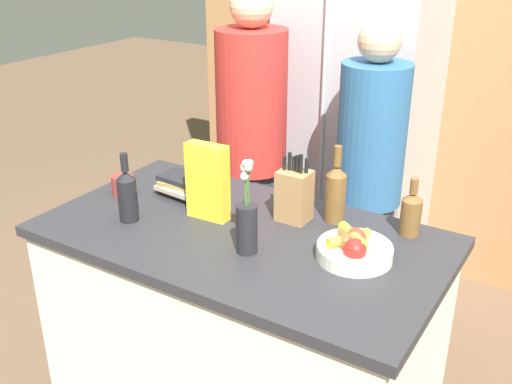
# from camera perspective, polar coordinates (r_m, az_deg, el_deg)

# --- Properties ---
(kitchen_island) EXTENTS (1.48, 0.82, 0.90)m
(kitchen_island) POSITION_cam_1_polar(r_m,az_deg,el_deg) (2.43, -1.31, -13.16)
(kitchen_island) COLOR silver
(kitchen_island) RESTS_ON ground_plane
(back_wall_wood) EXTENTS (2.68, 0.12, 2.60)m
(back_wall_wood) POSITION_cam_1_polar(r_m,az_deg,el_deg) (3.53, 14.17, 13.21)
(back_wall_wood) COLOR #AD7A4C
(back_wall_wood) RESTS_ON ground_plane
(refrigerator) EXTENTS (0.75, 0.62, 2.03)m
(refrigerator) POSITION_cam_1_polar(r_m,az_deg,el_deg) (3.30, 9.62, 7.81)
(refrigerator) COLOR #B7B7BC
(refrigerator) RESTS_ON ground_plane
(fruit_bowl) EXTENTS (0.26, 0.26, 0.10)m
(fruit_bowl) POSITION_cam_1_polar(r_m,az_deg,el_deg) (2.03, 9.29, -5.27)
(fruit_bowl) COLOR silver
(fruit_bowl) RESTS_ON kitchen_island
(knife_block) EXTENTS (0.12, 0.10, 0.27)m
(knife_block) POSITION_cam_1_polar(r_m,az_deg,el_deg) (2.24, 3.66, -0.27)
(knife_block) COLOR #A87A4C
(knife_block) RESTS_ON kitchen_island
(flower_vase) EXTENTS (0.07, 0.07, 0.34)m
(flower_vase) POSITION_cam_1_polar(r_m,az_deg,el_deg) (2.01, -0.89, -2.78)
(flower_vase) COLOR #232328
(flower_vase) RESTS_ON kitchen_island
(cereal_box) EXTENTS (0.17, 0.07, 0.29)m
(cereal_box) POSITION_cam_1_polar(r_m,az_deg,el_deg) (2.24, -4.63, 0.97)
(cereal_box) COLOR yellow
(cereal_box) RESTS_ON kitchen_island
(coffee_mug) EXTENTS (0.09, 0.12, 0.08)m
(coffee_mug) POSITION_cam_1_polar(r_m,az_deg,el_deg) (2.53, -12.56, 0.67)
(coffee_mug) COLOR #99332D
(coffee_mug) RESTS_ON kitchen_island
(book_stack) EXTENTS (0.21, 0.16, 0.08)m
(book_stack) POSITION_cam_1_polar(r_m,az_deg,el_deg) (2.49, -7.01, 0.63)
(book_stack) COLOR #232328
(book_stack) RESTS_ON kitchen_island
(bottle_oil) EXTENTS (0.07, 0.07, 0.22)m
(bottle_oil) POSITION_cam_1_polar(r_m,az_deg,el_deg) (2.21, 14.55, -1.91)
(bottle_oil) COLOR brown
(bottle_oil) RESTS_ON kitchen_island
(bottle_vinegar) EXTENTS (0.07, 0.07, 0.27)m
(bottle_vinegar) POSITION_cam_1_polar(r_m,az_deg,el_deg) (2.28, -12.16, -0.22)
(bottle_vinegar) COLOR black
(bottle_vinegar) RESTS_ON kitchen_island
(bottle_wine) EXTENTS (0.08, 0.08, 0.30)m
(bottle_wine) POSITION_cam_1_polar(r_m,az_deg,el_deg) (2.24, 7.59, -0.00)
(bottle_wine) COLOR brown
(bottle_wine) RESTS_ON kitchen_island
(person_at_sink) EXTENTS (0.34, 0.34, 1.69)m
(person_at_sink) POSITION_cam_1_polar(r_m,az_deg,el_deg) (2.95, -0.42, 4.84)
(person_at_sink) COLOR #383842
(person_at_sink) RESTS_ON ground_plane
(person_in_blue) EXTENTS (0.31, 0.31, 1.58)m
(person_in_blue) POSITION_cam_1_polar(r_m,az_deg,el_deg) (2.76, 10.68, 1.70)
(person_in_blue) COLOR #383842
(person_in_blue) RESTS_ON ground_plane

